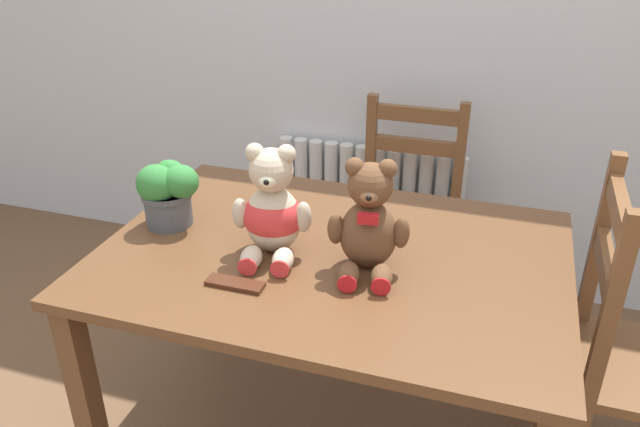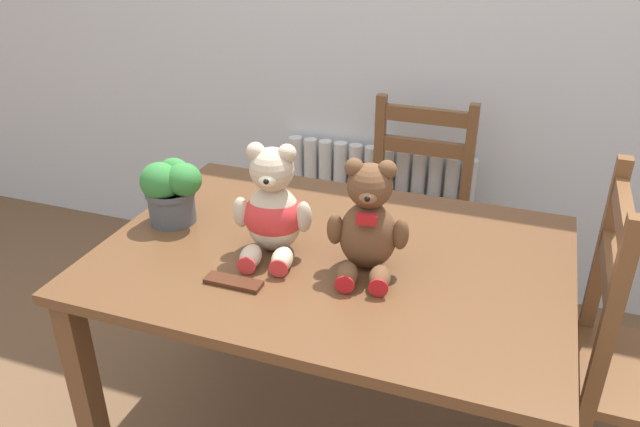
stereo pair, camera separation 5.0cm
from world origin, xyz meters
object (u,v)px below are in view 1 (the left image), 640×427
(wooden_chair_side, at_px, (639,360))
(teddy_bear_right, at_px, (369,223))
(potted_plant, at_px, (167,193))
(teddy_bear_left, at_px, (272,211))
(wooden_chair_behind, at_px, (405,215))
(chocolate_bar, at_px, (235,284))

(wooden_chair_side, relative_size, teddy_bear_right, 3.37)
(potted_plant, bearing_deg, teddy_bear_left, -8.10)
(teddy_bear_left, relative_size, potted_plant, 1.59)
(wooden_chair_side, bearing_deg, wooden_chair_behind, -131.55)
(wooden_chair_side, distance_m, teddy_bear_left, 1.09)
(wooden_chair_behind, xyz_separation_m, chocolate_bar, (-0.24, -1.08, 0.31))
(potted_plant, relative_size, chocolate_bar, 1.30)
(wooden_chair_behind, height_order, teddy_bear_left, teddy_bear_left)
(teddy_bear_right, relative_size, potted_plant, 1.56)
(potted_plant, height_order, chocolate_bar, potted_plant)
(wooden_chair_behind, xyz_separation_m, wooden_chair_side, (0.79, -0.70, 0.02))
(wooden_chair_behind, distance_m, potted_plant, 1.09)
(wooden_chair_behind, relative_size, wooden_chair_side, 0.90)
(teddy_bear_left, bearing_deg, potted_plant, -18.95)
(potted_plant, distance_m, chocolate_bar, 0.41)
(wooden_chair_behind, xyz_separation_m, potted_plant, (-0.55, -0.85, 0.41))
(wooden_chair_behind, distance_m, teddy_bear_left, 1.01)
(wooden_chair_behind, height_order, wooden_chair_side, wooden_chair_side)
(wooden_chair_side, xyz_separation_m, teddy_bear_left, (-1.00, -0.20, 0.40))
(teddy_bear_left, relative_size, chocolate_bar, 2.08)
(teddy_bear_left, distance_m, potted_plant, 0.35)
(teddy_bear_right, bearing_deg, potted_plant, -15.28)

